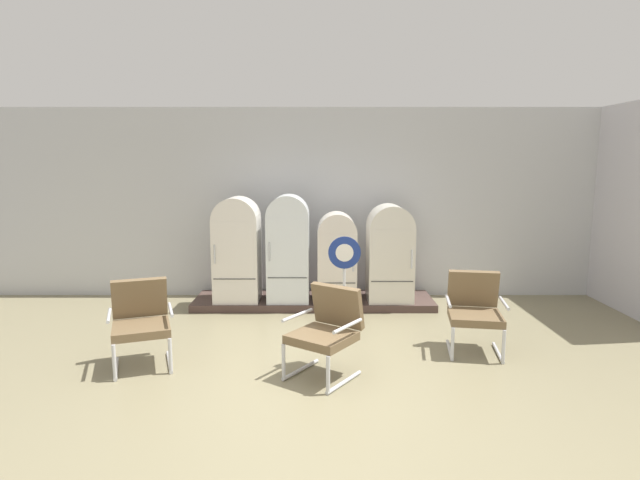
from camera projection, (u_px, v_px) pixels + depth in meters
ground at (310, 391)px, 5.05m from camera, size 12.00×10.00×0.05m
back_wall at (314, 203)px, 8.43m from camera, size 11.76×0.12×3.09m
side_wall_right at (639, 211)px, 7.27m from camera, size 0.16×2.20×3.09m
display_plinth at (313, 301)px, 8.03m from camera, size 3.71×0.95×0.11m
refrigerator_0 at (237, 246)px, 7.77m from camera, size 0.68×0.65×1.59m
refrigerator_1 at (288, 245)px, 7.76m from camera, size 0.63×0.63×1.62m
refrigerator_2 at (336, 254)px, 7.78m from camera, size 0.59×0.63×1.35m
refrigerator_3 at (389, 250)px, 7.80m from camera, size 0.68×0.69×1.47m
armchair_left at (140, 319)px, 5.60m from camera, size 0.80×0.84×0.94m
armchair_right at (474, 308)px, 6.02m from camera, size 0.73×0.76×0.94m
armchair_center at (327, 328)px, 5.31m from camera, size 0.87×0.90×0.94m
sign_stand at (344, 294)px, 6.39m from camera, size 0.40×0.32×1.32m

